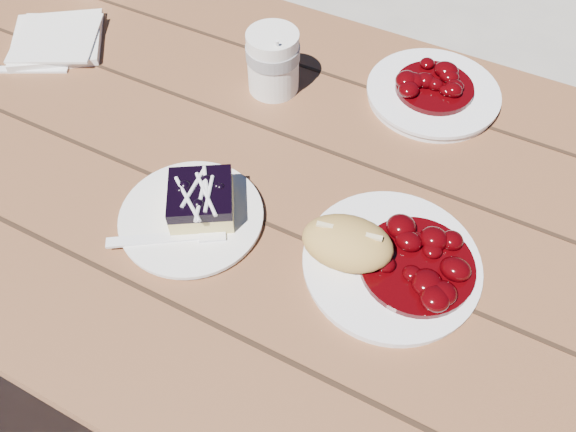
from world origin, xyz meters
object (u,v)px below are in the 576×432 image
at_px(dessert_plate, 192,218).
at_px(main_plate, 391,264).
at_px(coffee_cup, 273,62).
at_px(second_plate, 433,94).
at_px(blueberry_cake, 201,200).
at_px(bread_roll, 347,243).
at_px(picnic_table, 281,241).

bearing_deg(dessert_plate, main_plate, 11.09).
distance_m(coffee_cup, second_plate, 0.26).
relative_size(blueberry_cake, coffee_cup, 1.12).
bearing_deg(blueberry_cake, main_plate, -23.21).
xyz_separation_m(bread_roll, second_plate, (-0.00, 0.35, -0.04)).
bearing_deg(main_plate, second_plate, 99.70).
distance_m(main_plate, blueberry_cake, 0.26).
bearing_deg(blueberry_cake, dessert_plate, -155.17).
xyz_separation_m(main_plate, bread_roll, (-0.06, -0.02, 0.04)).
bearing_deg(second_plate, blueberry_cake, -118.39).
height_order(blueberry_cake, coffee_cup, coffee_cup).
relative_size(bread_roll, coffee_cup, 1.11).
xyz_separation_m(main_plate, second_plate, (-0.06, 0.33, 0.00)).
xyz_separation_m(picnic_table, second_plate, (0.14, 0.27, 0.17)).
bearing_deg(main_plate, blueberry_cake, -171.73).
bearing_deg(bread_roll, picnic_table, 148.01).
bearing_deg(second_plate, bread_roll, -89.67).
distance_m(picnic_table, bread_roll, 0.27).
xyz_separation_m(main_plate, coffee_cup, (-0.30, 0.24, 0.04)).
bearing_deg(picnic_table, bread_roll, -31.99).
xyz_separation_m(picnic_table, main_plate, (0.20, -0.07, 0.17)).
bearing_deg(bread_roll, blueberry_cake, -175.08).
distance_m(dessert_plate, blueberry_cake, 0.03).
bearing_deg(main_plate, coffee_cup, 141.26).
bearing_deg(main_plate, dessert_plate, -168.91).
bearing_deg(blueberry_cake, second_plate, 30.13).
bearing_deg(second_plate, coffee_cup, -158.39).
bearing_deg(blueberry_cake, bread_roll, -26.56).
height_order(dessert_plate, second_plate, second_plate).
distance_m(dessert_plate, coffee_cup, 0.30).
height_order(dessert_plate, blueberry_cake, blueberry_cake).
xyz_separation_m(bread_roll, coffee_cup, (-0.24, 0.26, 0.01)).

